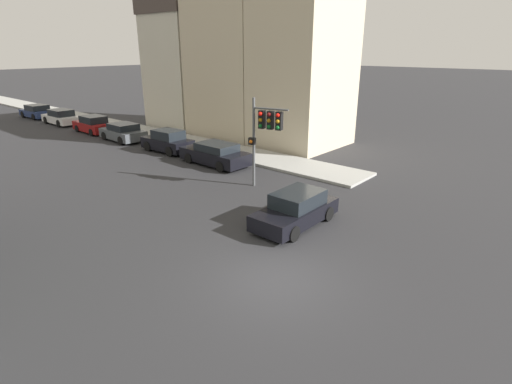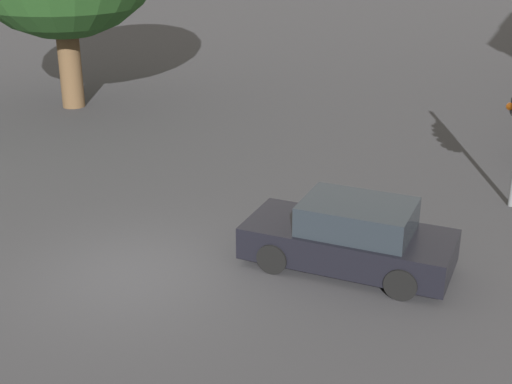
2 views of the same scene
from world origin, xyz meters
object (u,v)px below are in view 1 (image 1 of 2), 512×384
at_px(crossing_car_1, 296,210).
at_px(parked_car_3, 93,125).
at_px(parked_car_1, 168,142).
at_px(parked_car_2, 123,132).
at_px(parked_car_5, 37,112).
at_px(parked_car_4, 61,117).
at_px(traffic_signal, 265,126).
at_px(parked_car_0, 215,154).

height_order(crossing_car_1, parked_car_3, parked_car_3).
bearing_deg(parked_car_1, parked_car_3, -1.69).
height_order(parked_car_2, parked_car_5, parked_car_2).
bearing_deg(parked_car_1, parked_car_4, -1.64).
bearing_deg(parked_car_5, parked_car_3, 177.77).
xyz_separation_m(parked_car_2, parked_car_4, (0.08, 10.89, 0.02)).
bearing_deg(parked_car_1, crossing_car_1, 161.54).
xyz_separation_m(traffic_signal, parked_car_5, (1.57, 32.26, -2.61)).
distance_m(crossing_car_1, parked_car_5, 36.43).
height_order(parked_car_0, parked_car_2, parked_car_0).
xyz_separation_m(traffic_signal, parked_car_2, (1.41, 15.68, -2.60)).
bearing_deg(traffic_signal, parked_car_0, -117.89).
relative_size(parked_car_2, parked_car_5, 0.99).
relative_size(parked_car_0, parked_car_4, 1.03).
bearing_deg(parked_car_4, parked_car_1, -179.63).
xyz_separation_m(parked_car_2, parked_car_5, (0.17, 16.58, -0.01)).
height_order(parked_car_3, parked_car_5, parked_car_3).
bearing_deg(traffic_signal, parked_car_3, -106.96).
distance_m(traffic_signal, parked_car_1, 10.55).
height_order(crossing_car_1, parked_car_4, parked_car_4).
bearing_deg(traffic_signal, parked_car_4, -105.98).
xyz_separation_m(parked_car_0, parked_car_3, (0.09, 15.28, 0.02)).
bearing_deg(parked_car_5, parked_car_0, 177.77).
bearing_deg(parked_car_2, parked_car_1, -176.96).
height_order(parked_car_3, parked_car_4, parked_car_3).
xyz_separation_m(traffic_signal, crossing_car_1, (-2.74, -3.91, -2.60)).
height_order(crossing_car_1, parked_car_2, crossing_car_1).
height_order(parked_car_1, parked_car_5, parked_car_1).
bearing_deg(parked_car_4, traffic_signal, 177.13).
bearing_deg(parked_car_4, crossing_car_1, 172.44).
relative_size(crossing_car_1, parked_car_3, 0.97).
xyz_separation_m(parked_car_1, parked_car_3, (0.00, 10.35, -0.05)).
distance_m(parked_car_1, parked_car_3, 10.35).
distance_m(traffic_signal, parked_car_3, 20.70).
bearing_deg(parked_car_0, parked_car_5, 0.57).
bearing_deg(parked_car_1, parked_car_5, -1.87).
bearing_deg(parked_car_5, parked_car_1, 177.93).
bearing_deg(traffic_signal, parked_car_2, -107.90).
bearing_deg(parked_car_2, crossing_car_1, 170.15).
height_order(crossing_car_1, parked_car_5, crossing_car_1).
bearing_deg(parked_car_1, parked_car_0, 177.28).
xyz_separation_m(crossing_car_1, parked_car_2, (4.15, 19.59, -0.00)).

